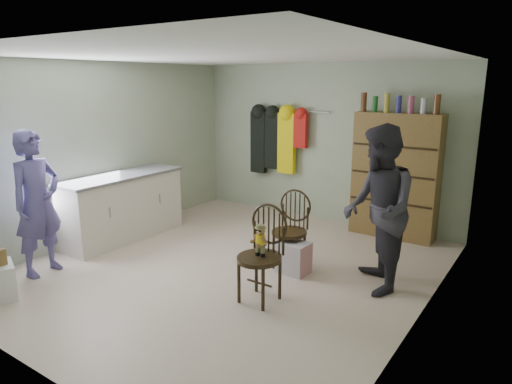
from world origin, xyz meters
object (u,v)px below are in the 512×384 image
Objects in this scene: counter at (122,206)px; dresser at (396,175)px; chair_front at (262,248)px; chair_far at (291,226)px.

dresser is at bearing 35.68° from counter.
chair_far is at bearing 103.26° from chair_front.
chair_far is 0.46× the size of dresser.
chair_front is at bearing -99.58° from dresser.
chair_front reaches higher than counter.
counter is 1.84× the size of chair_front.
chair_front is 2.83m from dresser.
chair_far is (-0.21, 0.95, -0.06)m from chair_front.
counter is at bearing 171.34° from chair_front.
counter is at bearing -174.49° from chair_far.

